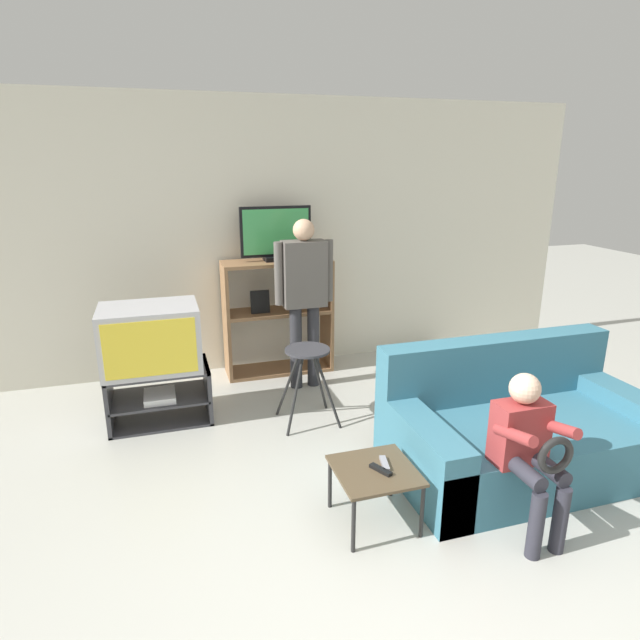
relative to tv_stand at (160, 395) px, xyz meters
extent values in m
plane|color=#B7B7AD|center=(1.21, -2.41, -0.22)|extent=(18.00, 18.00, 0.00)
cube|color=silver|center=(1.21, 1.01, 1.08)|extent=(6.40, 0.06, 2.60)
cube|color=#38383D|center=(0.00, 0.01, -0.21)|extent=(0.79, 0.48, 0.02)
cube|color=#38383D|center=(0.00, 0.01, -0.02)|extent=(0.76, 0.48, 0.02)
cube|color=#38383D|center=(0.00, 0.01, 0.22)|extent=(0.79, 0.48, 0.02)
cube|color=#38383D|center=(-0.38, 0.01, 0.00)|extent=(0.03, 0.48, 0.45)
cube|color=#38383D|center=(0.38, 0.01, 0.00)|extent=(0.03, 0.48, 0.45)
cube|color=white|center=(0.00, -0.05, 0.01)|extent=(0.24, 0.28, 0.05)
cube|color=#B2B2B7|center=(-0.03, 0.02, 0.48)|extent=(0.74, 0.53, 0.50)
cube|color=yellow|center=(-0.03, -0.24, 0.48)|extent=(0.66, 0.01, 0.42)
cube|color=#8E6642|center=(0.65, 0.76, 0.34)|extent=(0.03, 0.37, 1.11)
cube|color=#8E6642|center=(1.65, 0.76, 0.34)|extent=(0.03, 0.37, 1.11)
cube|color=#8E6642|center=(1.15, 0.76, -0.20)|extent=(0.97, 0.37, 0.03)
cube|color=#8E6642|center=(1.15, 0.76, 0.39)|extent=(0.97, 0.37, 0.03)
cube|color=#8E6642|center=(1.15, 0.76, 0.87)|extent=(0.97, 0.37, 0.03)
cube|color=black|center=(0.97, 0.70, 0.52)|extent=(0.18, 0.04, 0.22)
cube|color=black|center=(1.15, 0.78, 0.91)|extent=(0.23, 0.20, 0.04)
cube|color=black|center=(1.15, 0.78, 1.16)|extent=(0.67, 0.04, 0.46)
cube|color=#3FA559|center=(1.15, 0.76, 1.16)|extent=(0.62, 0.01, 0.41)
cylinder|color=black|center=(1.00, -0.48, 0.08)|extent=(0.19, 0.16, 0.61)
cylinder|color=black|center=(1.26, -0.48, 0.08)|extent=(0.19, 0.16, 0.61)
cylinder|color=black|center=(1.00, -0.25, 0.08)|extent=(0.19, 0.16, 0.61)
cylinder|color=black|center=(1.26, -0.25, 0.08)|extent=(0.19, 0.16, 0.61)
cylinder|color=#333338|center=(1.13, -0.37, 0.39)|extent=(0.35, 0.35, 0.02)
cube|color=brown|center=(1.16, -1.68, 0.12)|extent=(0.45, 0.45, 0.02)
cylinder|color=black|center=(0.95, -1.88, -0.06)|extent=(0.02, 0.02, 0.33)
cylinder|color=black|center=(1.36, -1.88, -0.06)|extent=(0.02, 0.02, 0.33)
cylinder|color=black|center=(0.95, -1.48, -0.06)|extent=(0.02, 0.02, 0.33)
cylinder|color=black|center=(1.36, -1.48, -0.06)|extent=(0.02, 0.02, 0.33)
cube|color=black|center=(1.18, -1.71, 0.14)|extent=(0.10, 0.14, 0.02)
cube|color=gray|center=(1.22, -1.65, 0.14)|extent=(0.07, 0.15, 0.02)
cube|color=teal|center=(2.31, -1.48, -0.03)|extent=(1.75, 0.96, 0.39)
cube|color=teal|center=(2.31, -1.10, 0.39)|extent=(1.75, 0.20, 0.44)
cube|color=teal|center=(1.55, -1.48, 0.03)|extent=(0.22, 0.96, 0.51)
cube|color=teal|center=(3.08, -1.48, 0.03)|extent=(0.22, 0.96, 0.51)
cylinder|color=#2D2D33|center=(1.21, 0.32, 0.17)|extent=(0.11, 0.11, 0.77)
cylinder|color=#2D2D33|center=(1.38, 0.32, 0.17)|extent=(0.11, 0.11, 0.77)
cube|color=#5B5651|center=(1.29, 0.32, 0.84)|extent=(0.38, 0.20, 0.58)
cylinder|color=#5B5651|center=(1.07, 0.32, 0.86)|extent=(0.08, 0.08, 0.55)
cylinder|color=#5B5651|center=(1.52, 0.32, 0.86)|extent=(0.08, 0.08, 0.55)
sphere|color=#DBAD89|center=(1.29, 0.32, 1.23)|extent=(0.19, 0.19, 0.19)
cylinder|color=#2D2D38|center=(1.85, -2.19, -0.03)|extent=(0.08, 0.08, 0.39)
cylinder|color=#2D2D38|center=(2.00, -2.19, -0.03)|extent=(0.08, 0.08, 0.39)
cylinder|color=#2D2D38|center=(1.85, -2.04, 0.21)|extent=(0.09, 0.30, 0.09)
cylinder|color=#2D2D38|center=(2.00, -2.04, 0.21)|extent=(0.09, 0.30, 0.09)
cube|color=#993333|center=(1.93, -1.89, 0.35)|extent=(0.30, 0.17, 0.36)
cylinder|color=#993333|center=(1.79, -2.02, 0.42)|extent=(0.06, 0.31, 0.14)
cylinder|color=#993333|center=(2.06, -2.02, 0.42)|extent=(0.06, 0.31, 0.14)
sphere|color=beige|center=(1.93, -1.89, 0.61)|extent=(0.17, 0.17, 0.17)
torus|color=black|center=(1.93, -2.18, 0.37)|extent=(0.21, 0.04, 0.21)
camera|label=1|loc=(0.08, -4.12, 1.81)|focal=30.00mm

